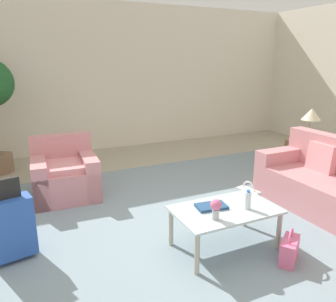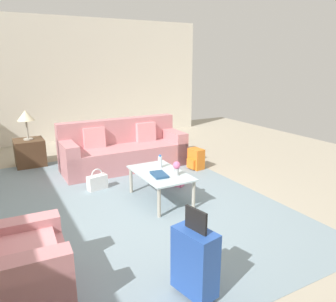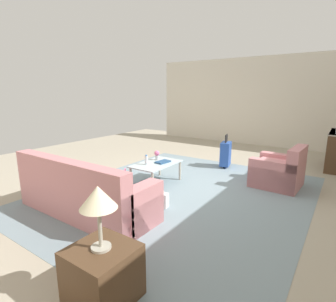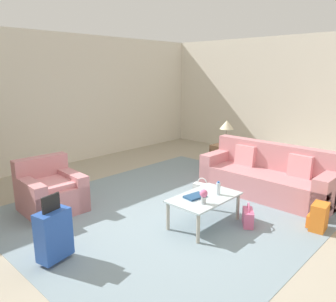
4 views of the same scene
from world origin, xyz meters
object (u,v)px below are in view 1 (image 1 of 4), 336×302
Objects in this scene: coffee_table at (225,214)px; flower_vase at (216,207)px; armchair at (65,176)px; suitcase_blue at (12,227)px; coffee_table_book at (211,206)px; water_bottle at (248,200)px; side_table at (307,156)px; handbag_pink at (289,250)px; handbag_white at (248,197)px; table_lamp at (311,115)px.

coffee_table is 0.32m from flower_vase.
suitcase_blue is (-0.70, -1.47, 0.06)m from armchair.
coffee_table_book is at bearing 66.50° from flower_vase.
water_bottle is 1.00× the size of flower_vase.
suitcase_blue is (-4.80, -0.80, 0.09)m from side_table.
handbag_pink is at bearing -26.03° from suitcase_blue.
water_bottle is at bearing 6.79° from flower_vase.
armchair is at bearing 146.11° from handbag_white.
coffee_table is 0.16m from coffee_table_book.
handbag_pink is at bearing -56.95° from armchair.
table_lamp is 1.64× the size of handbag_white.
table_lamp is at bearing 0.00° from side_table.
handbag_white is (2.17, -1.46, -0.17)m from armchair.
coffee_table is 3.45× the size of coffee_table_book.
armchair is at bearing 123.05° from handbag_pink.
coffee_table is at bearing -141.03° from handbag_white.
table_lamp reaches higher than suitcase_blue.
armchair is 2.57m from flower_vase.
armchair is 4.15m from side_table.
coffee_table_book is 1.22m from handbag_white.
handbag_white is at bearing -157.64° from side_table.
table_lamp is 4.91m from suitcase_blue.
armchair is 0.88× the size of coffee_table.
table_lamp is 1.64× the size of handbag_pink.
suitcase_blue is at bearing 160.71° from coffee_table.
handbag_pink is (1.73, -2.65, -0.17)m from armchair.
armchair is 2.63× the size of handbag_white.
coffee_table is at bearing 131.46° from handbag_pink.
handbag_pink is (0.43, -0.49, -0.26)m from coffee_table.
flower_vase is 3.47m from table_lamp.
coffee_table is 1.26× the size of suitcase_blue.
handbag_white is (0.68, 0.81, -0.41)m from water_bottle.
armchair is at bearing 114.92° from flower_vase.
armchair is 2.53m from coffee_table.
flower_vase reaches higher than coffee_table_book.
armchair is at bearing 64.39° from suitcase_blue.
flower_vase is (-0.42, -0.05, 0.03)m from water_bottle.
flower_vase reaches higher than side_table.
suitcase_blue reaches higher than coffee_table.
water_bottle reaches higher than side_table.
suitcase_blue reaches higher than handbag_pink.
water_bottle reaches higher than coffee_table_book.
table_lamp is at bearing -9.26° from armchair.
coffee_table is 3.18m from side_table.
side_table is at bearing -9.26° from armchair.
handbag_white is (2.88, 0.01, -0.23)m from suitcase_blue.
water_bottle is at bearing -129.90° from handbag_white.
suitcase_blue is at bearing 154.47° from flower_vase.
table_lamp reaches higher than handbag_pink.
coffee_table reaches higher than handbag_white.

